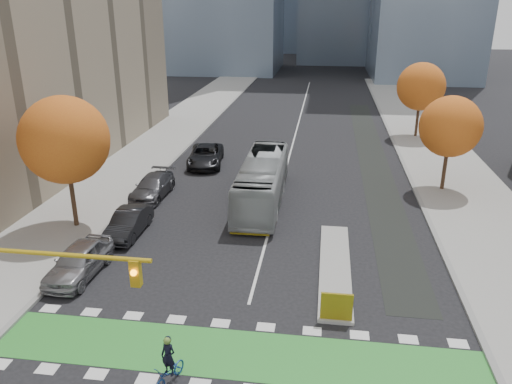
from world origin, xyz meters
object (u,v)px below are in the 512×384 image
(parked_car_a, at_px, (79,261))
(parked_car_b, at_px, (129,223))
(tree_west, at_px, (65,140))
(cyclist, at_px, (169,369))
(bus, at_px, (262,181))
(tree_east_near, at_px, (450,127))
(hazard_board, at_px, (337,307))
(tree_east_far, at_px, (421,87))
(parked_car_c, at_px, (153,187))
(parked_car_d, at_px, (206,155))
(traffic_signal_west, at_px, (4,277))

(parked_car_a, height_order, parked_car_b, parked_car_a)
(tree_west, distance_m, cyclist, 16.71)
(tree_west, height_order, bus, tree_west)
(tree_east_near, xyz_separation_m, bus, (-13.01, -4.33, -3.25))
(hazard_board, height_order, parked_car_a, parked_car_a)
(hazard_board, height_order, tree_east_far, tree_east_far)
(parked_car_a, relative_size, parked_car_c, 0.94)
(parked_car_a, bearing_deg, tree_east_near, 38.54)
(parked_car_a, bearing_deg, parked_car_b, 84.43)
(tree_west, distance_m, parked_car_a, 7.91)
(hazard_board, distance_m, parked_car_c, 18.77)
(hazard_board, xyz_separation_m, tree_east_far, (8.50, 33.80, 4.44))
(bus, bearing_deg, tree_east_near, 17.89)
(tree_west, bearing_deg, cyclist, -51.54)
(hazard_board, height_order, parked_car_d, parked_car_d)
(hazard_board, relative_size, parked_car_a, 0.28)
(tree_east_near, height_order, parked_car_b, tree_east_near)
(hazard_board, bearing_deg, parked_car_a, 170.14)
(cyclist, bearing_deg, hazard_board, 56.21)
(hazard_board, relative_size, parked_car_c, 0.27)
(tree_west, relative_size, tree_east_near, 1.16)
(traffic_signal_west, xyz_separation_m, parked_car_d, (0.95, 26.21, -3.20))
(tree_west, bearing_deg, tree_east_far, 46.70)
(parked_car_c, height_order, parked_car_d, parked_car_d)
(hazard_board, height_order, parked_car_c, parked_car_c)
(bus, height_order, parked_car_d, bus)
(traffic_signal_west, xyz_separation_m, parked_car_c, (-1.07, 18.25, -3.27))
(traffic_signal_west, xyz_separation_m, bus, (6.92, 18.19, -2.42))
(hazard_board, distance_m, traffic_signal_west, 13.23)
(parked_car_c, bearing_deg, hazard_board, -44.67)
(tree_west, distance_m, parked_car_c, 8.09)
(parked_car_a, distance_m, parked_car_b, 5.04)
(hazard_board, bearing_deg, tree_east_far, 75.88)
(hazard_board, relative_size, traffic_signal_west, 0.16)
(hazard_board, xyz_separation_m, parked_car_c, (-13.00, 13.54, -0.04))
(tree_east_far, distance_m, traffic_signal_west, 43.61)
(parked_car_b, relative_size, parked_car_c, 0.88)
(hazard_board, xyz_separation_m, traffic_signal_west, (-11.93, -4.71, 3.23))
(parked_car_c, bearing_deg, tree_east_near, 12.96)
(tree_east_far, bearing_deg, traffic_signal_west, -117.95)
(bus, distance_m, parked_car_d, 10.03)
(tree_east_far, height_order, parked_car_c, tree_east_far)
(hazard_board, xyz_separation_m, bus, (-5.01, 13.47, 0.82))
(parked_car_c, bearing_deg, traffic_signal_west, -85.16)
(traffic_signal_west, distance_m, parked_car_b, 12.42)
(hazard_board, relative_size, parked_car_d, 0.23)
(tree_east_near, relative_size, bus, 0.61)
(bus, distance_m, parked_car_c, 8.04)
(parked_car_b, bearing_deg, parked_car_a, -97.49)
(traffic_signal_west, bearing_deg, bus, 69.16)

